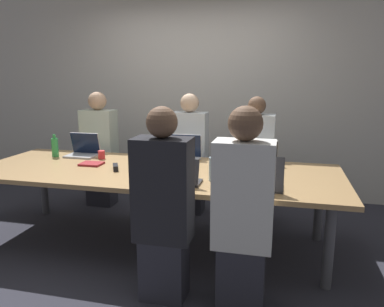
% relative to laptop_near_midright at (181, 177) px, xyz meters
% --- Properties ---
extents(ground_plane, '(24.00, 24.00, 0.00)m').
position_rel_laptop_near_midright_xyz_m(ground_plane, '(-0.36, 0.40, -0.79)').
color(ground_plane, '#2D2D38').
extents(curtain_wall, '(12.00, 0.06, 2.80)m').
position_rel_laptop_near_midright_xyz_m(curtain_wall, '(-0.36, 2.11, 0.61)').
color(curtain_wall, beige).
rests_on(curtain_wall, ground_plane).
extents(conference_table, '(3.40, 1.24, 0.73)m').
position_rel_laptop_near_midright_xyz_m(conference_table, '(-0.36, 0.40, -0.12)').
color(conference_table, tan).
rests_on(conference_table, ground_plane).
extents(laptop_near_midright, '(0.32, 0.22, 0.22)m').
position_rel_laptop_near_midright_xyz_m(laptop_near_midright, '(0.00, 0.00, 0.00)').
color(laptop_near_midright, '#333338').
rests_on(laptop_near_midright, conference_table).
extents(person_near_midright, '(0.40, 0.24, 1.39)m').
position_rel_laptop_near_midright_xyz_m(person_near_midright, '(-0.01, -0.43, -0.12)').
color(person_near_midright, '#2D2D38').
rests_on(person_near_midright, ground_plane).
extents(bottle_near_midright, '(0.07, 0.07, 0.24)m').
position_rel_laptop_near_midright_xyz_m(bottle_near_midright, '(0.23, 0.17, 0.04)').
color(bottle_near_midright, '#ADD1E0').
rests_on(bottle_near_midright, conference_table).
extents(laptop_far_center, '(0.37, 0.25, 0.26)m').
position_rel_laptop_near_midright_xyz_m(laptop_far_center, '(-0.22, 0.89, 0.01)').
color(laptop_far_center, silver).
rests_on(laptop_far_center, conference_table).
extents(person_far_center, '(0.40, 0.24, 1.39)m').
position_rel_laptop_near_midright_xyz_m(person_far_center, '(-0.25, 1.30, -0.12)').
color(person_far_center, '#2D2D38').
rests_on(person_far_center, ground_plane).
extents(bottle_far_center, '(0.06, 0.06, 0.24)m').
position_rel_laptop_near_midright_xyz_m(bottle_far_center, '(-0.51, 0.79, 0.04)').
color(bottle_far_center, black).
rests_on(bottle_far_center, conference_table).
extents(laptop_near_right, '(0.35, 0.27, 0.27)m').
position_rel_laptop_near_midright_xyz_m(laptop_near_right, '(0.63, 0.01, 0.01)').
color(laptop_near_right, '#333338').
rests_on(laptop_near_right, conference_table).
extents(person_near_right, '(0.40, 0.24, 1.41)m').
position_rel_laptop_near_midright_xyz_m(person_near_right, '(0.55, -0.41, -0.11)').
color(person_near_right, '#2D2D38').
rests_on(person_near_right, ground_plane).
extents(laptop_far_left, '(0.33, 0.25, 0.25)m').
position_rel_laptop_near_midright_xyz_m(laptop_far_left, '(-1.31, 0.79, 0.01)').
color(laptop_far_left, '#B7B7BC').
rests_on(laptop_far_left, conference_table).
extents(person_far_left, '(0.40, 0.24, 1.40)m').
position_rel_laptop_near_midright_xyz_m(person_far_left, '(-1.38, 1.30, -0.11)').
color(person_far_left, '#2D2D38').
rests_on(person_far_left, ground_plane).
extents(cup_far_left, '(0.07, 0.07, 0.09)m').
position_rel_laptop_near_midright_xyz_m(cup_far_left, '(-1.05, 0.70, -0.02)').
color(cup_far_left, red).
rests_on(cup_far_left, conference_table).
extents(bottle_far_left, '(0.07, 0.07, 0.24)m').
position_rel_laptop_near_midright_xyz_m(bottle_far_left, '(-1.59, 0.69, 0.04)').
color(bottle_far_left, green).
rests_on(bottle_far_left, conference_table).
extents(laptop_far_right, '(0.34, 0.25, 0.24)m').
position_rel_laptop_near_midright_xyz_m(laptop_far_right, '(0.57, 0.87, 0.01)').
color(laptop_far_right, silver).
rests_on(laptop_far_right, conference_table).
extents(person_far_right, '(0.40, 0.24, 1.37)m').
position_rel_laptop_near_midright_xyz_m(person_far_right, '(0.50, 1.24, -0.13)').
color(person_far_right, '#2D2D38').
rests_on(person_far_right, ground_plane).
extents(stapler, '(0.11, 0.15, 0.05)m').
position_rel_laptop_near_midright_xyz_m(stapler, '(-0.71, 0.31, -0.04)').
color(stapler, black).
rests_on(stapler, conference_table).
extents(notebook, '(0.21, 0.17, 0.02)m').
position_rel_laptop_near_midright_xyz_m(notebook, '(-1.03, 0.44, -0.05)').
color(notebook, maroon).
rests_on(notebook, conference_table).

